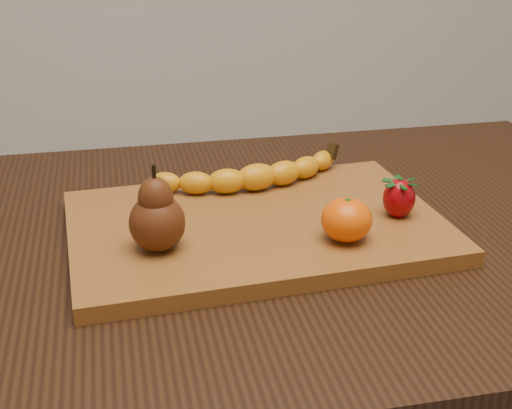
{
  "coord_description": "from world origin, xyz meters",
  "views": [
    {
      "loc": [
        -0.21,
        -0.78,
        1.15
      ],
      "look_at": [
        -0.05,
        -0.01,
        0.8
      ],
      "focal_mm": 50.0,
      "sensor_mm": 36.0,
      "label": 1
    }
  ],
  "objects": [
    {
      "name": "pear",
      "position": [
        -0.17,
        -0.06,
        0.83
      ],
      "size": [
        0.08,
        0.08,
        0.1
      ],
      "primitive_type": null,
      "rotation": [
        0.0,
        0.0,
        -0.22
      ],
      "color": "#4D220C",
      "rests_on": "cutting_board"
    },
    {
      "name": "table",
      "position": [
        0.0,
        0.0,
        0.66
      ],
      "size": [
        1.0,
        0.7,
        0.76
      ],
      "color": "black",
      "rests_on": "ground"
    },
    {
      "name": "cutting_board",
      "position": [
        -0.05,
        -0.01,
        0.77
      ],
      "size": [
        0.47,
        0.33,
        0.02
      ],
      "primitive_type": "cube",
      "rotation": [
        0.0,
        0.0,
        0.06
      ],
      "color": "brown",
      "rests_on": "table"
    },
    {
      "name": "mandarin",
      "position": [
        0.04,
        -0.09,
        0.81
      ],
      "size": [
        0.07,
        0.07,
        0.05
      ],
      "primitive_type": "ellipsoid",
      "rotation": [
        0.0,
        0.0,
        -0.18
      ],
      "color": "#F05202",
      "rests_on": "cutting_board"
    },
    {
      "name": "banana",
      "position": [
        -0.03,
        0.08,
        0.8
      ],
      "size": [
        0.24,
        0.1,
        0.04
      ],
      "primitive_type": null,
      "rotation": [
        0.0,
        0.0,
        0.16
      ],
      "color": "orange",
      "rests_on": "cutting_board"
    },
    {
      "name": "strawberry",
      "position": [
        0.12,
        -0.04,
        0.81
      ],
      "size": [
        0.05,
        0.05,
        0.05
      ],
      "primitive_type": null,
      "rotation": [
        0.0,
        0.0,
        0.36
      ],
      "color": "#8D0309",
      "rests_on": "cutting_board"
    }
  ]
}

